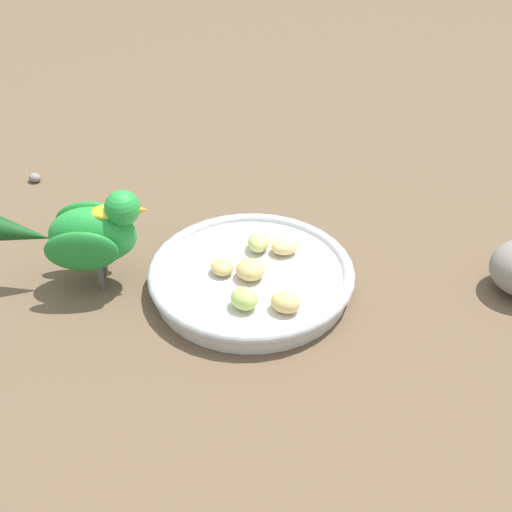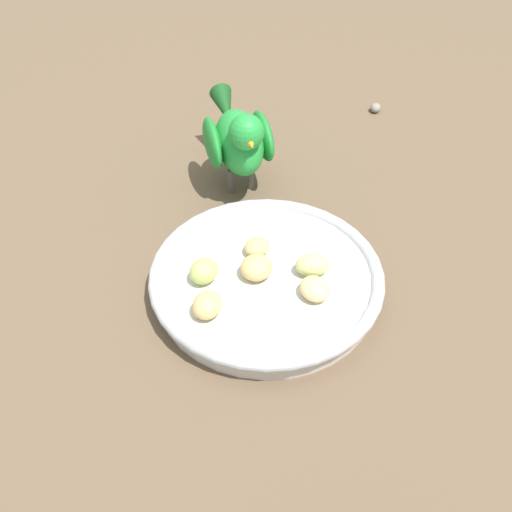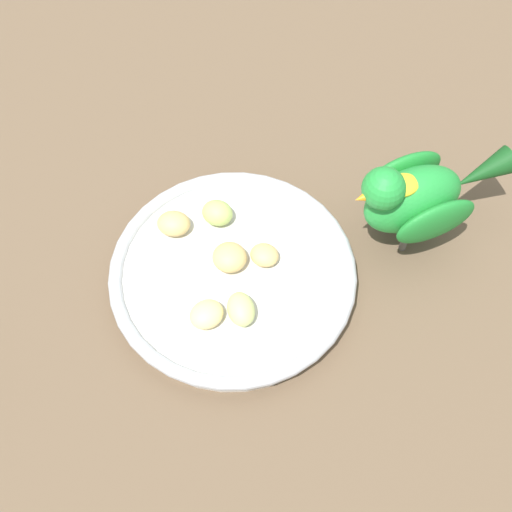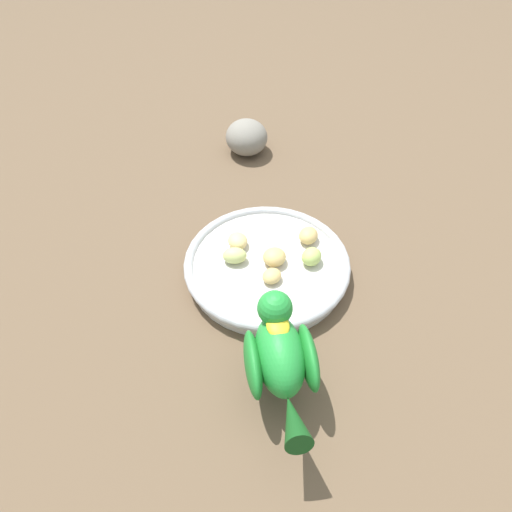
# 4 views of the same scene
# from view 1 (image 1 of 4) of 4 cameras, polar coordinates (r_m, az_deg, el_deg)

# --- Properties ---
(ground_plane) EXTENTS (4.00, 4.00, 0.00)m
(ground_plane) POSITION_cam_1_polar(r_m,az_deg,el_deg) (0.82, 0.60, -3.52)
(ground_plane) COLOR brown
(feeding_bowl) EXTENTS (0.24, 0.24, 0.03)m
(feeding_bowl) POSITION_cam_1_polar(r_m,az_deg,el_deg) (0.82, -0.38, -1.69)
(feeding_bowl) COLOR beige
(feeding_bowl) RESTS_ON ground_plane
(apple_piece_0) EXTENTS (0.04, 0.04, 0.02)m
(apple_piece_0) POSITION_cam_1_polar(r_m,az_deg,el_deg) (0.84, 2.33, 0.82)
(apple_piece_0) COLOR #E5C67F
(apple_piece_0) RESTS_ON feeding_bowl
(apple_piece_1) EXTENTS (0.04, 0.04, 0.02)m
(apple_piece_1) POSITION_cam_1_polar(r_m,az_deg,el_deg) (0.80, -0.58, -1.22)
(apple_piece_1) COLOR tan
(apple_piece_1) RESTS_ON feeding_bowl
(apple_piece_2) EXTENTS (0.03, 0.03, 0.02)m
(apple_piece_2) POSITION_cam_1_polar(r_m,az_deg,el_deg) (0.81, -2.78, -0.91)
(apple_piece_2) COLOR tan
(apple_piece_2) RESTS_ON feeding_bowl
(apple_piece_3) EXTENTS (0.04, 0.04, 0.02)m
(apple_piece_3) POSITION_cam_1_polar(r_m,az_deg,el_deg) (0.85, 0.21, 1.19)
(apple_piece_3) COLOR #C6D17A
(apple_piece_3) RESTS_ON feeding_bowl
(apple_piece_4) EXTENTS (0.03, 0.03, 0.02)m
(apple_piece_4) POSITION_cam_1_polar(r_m,az_deg,el_deg) (0.76, -0.97, -3.48)
(apple_piece_4) COLOR #B2CC66
(apple_piece_4) RESTS_ON feeding_bowl
(apple_piece_5) EXTENTS (0.04, 0.03, 0.02)m
(apple_piece_5) POSITION_cam_1_polar(r_m,az_deg,el_deg) (0.76, 2.41, -3.76)
(apple_piece_5) COLOR tan
(apple_piece_5) RESTS_ON feeding_bowl
(parrot) EXTENTS (0.15, 0.13, 0.12)m
(parrot) POSITION_cam_1_polar(r_m,az_deg,el_deg) (0.82, -13.37, 1.88)
(parrot) COLOR #59544C
(parrot) RESTS_ON ground_plane
(pebble_0) EXTENTS (0.02, 0.02, 0.01)m
(pebble_0) POSITION_cam_1_polar(r_m,az_deg,el_deg) (1.09, -17.52, 6.09)
(pebble_0) COLOR gray
(pebble_0) RESTS_ON ground_plane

